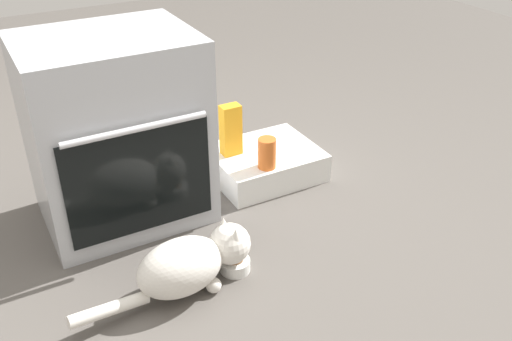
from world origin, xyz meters
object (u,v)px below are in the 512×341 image
oven (116,132)px  juice_carton (231,130)px  pantry_cabinet (264,163)px  cat (190,263)px  food_bowl (235,264)px  sauce_jar (267,153)px

oven → juice_carton: (0.52, 0.03, -0.13)m
pantry_cabinet → juice_carton: size_ratio=2.04×
cat → juice_carton: size_ratio=2.83×
pantry_cabinet → food_bowl: pantry_cabinet is taller
oven → juice_carton: oven is taller
cat → food_bowl: bearing=0.0°
food_bowl → oven: bearing=112.6°
pantry_cabinet → sauce_jar: (-0.07, -0.14, 0.14)m
pantry_cabinet → food_bowl: bearing=-128.4°
food_bowl → cat: 0.20m
oven → cat: oven is taller
oven → pantry_cabinet: oven is taller
oven → juice_carton: 0.54m
cat → oven: bearing=90.1°
pantry_cabinet → food_bowl: 0.70m
food_bowl → sauce_jar: (0.37, 0.41, 0.18)m
pantry_cabinet → oven: bearing=178.6°
sauce_jar → juice_carton: juice_carton is taller
oven → pantry_cabinet: (0.67, -0.02, -0.32)m
cat → sauce_jar: sauce_jar is taller
pantry_cabinet → cat: 0.84m
oven → sauce_jar: 0.65m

